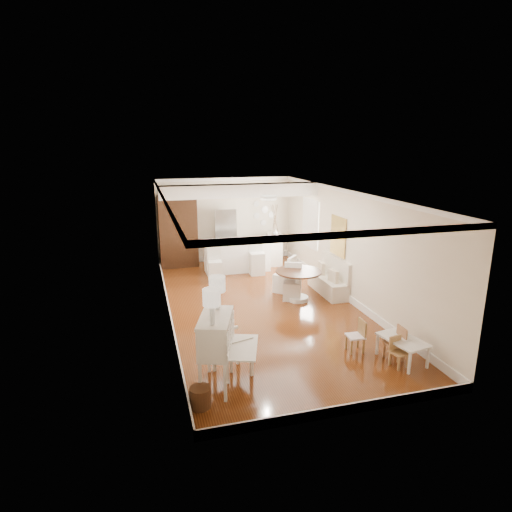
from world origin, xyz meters
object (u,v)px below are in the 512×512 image
secretary_bureau (216,352)px  slip_chair_near (292,282)px  bar_stool_right (257,257)px  pantry_cabinet (178,232)px  wicker_basket (200,397)px  sideboard (275,249)px  breakfast_counter (237,255)px  gustavian_armchair (232,345)px  bar_stool_left (215,265)px  kids_chair_c (399,352)px  slip_chair_far (284,274)px  kids_table (402,350)px  kids_chair_a (394,343)px  dining_table (298,286)px  kids_chair_b (355,336)px  fridge (236,236)px

secretary_bureau → slip_chair_near: 4.37m
bar_stool_right → pantry_cabinet: pantry_cabinet is taller
wicker_basket → sideboard: size_ratio=0.32×
breakfast_counter → gustavian_armchair: bearing=-103.7°
wicker_basket → bar_stool_left: (1.30, 6.00, 0.32)m
kids_chair_c → slip_chair_far: bearing=86.2°
kids_chair_c → kids_table: bearing=31.6°
kids_chair_a → breakfast_counter: breakfast_counter is taller
dining_table → sideboard: sideboard is taller
slip_chair_near → breakfast_counter: (-0.81, 2.79, 0.05)m
secretary_bureau → kids_table: secretary_bureau is taller
wicker_basket → bar_stool_right: bar_stool_right is taller
gustavian_armchair → wicker_basket: bearing=124.2°
bar_stool_left → kids_chair_a: bearing=-61.5°
kids_chair_b → fridge: bearing=-170.2°
wicker_basket → dining_table: dining_table is taller
pantry_cabinet → fridge: size_ratio=1.28×
bar_stool_left → wicker_basket: bearing=-97.3°
dining_table → bar_stool_left: 2.75m
kids_chair_c → bar_stool_left: bearing=99.5°
slip_chair_near → pantry_cabinet: 4.66m
kids_table → pantry_cabinet: pantry_cabinet is taller
kids_table → pantry_cabinet: bearing=114.1°
secretary_bureau → dining_table: (2.72, 3.38, -0.23)m
wicker_basket → slip_chair_far: size_ratio=0.33×
kids_chair_b → slip_chair_far: (-0.20, 3.61, 0.18)m
kids_chair_c → sideboard: bearing=77.9°
secretary_bureau → dining_table: bearing=69.2°
kids_chair_b → slip_chair_far: slip_chair_far is taller
kids_table → breakfast_counter: 6.60m
sideboard → kids_chair_a: bearing=-75.5°
kids_table → slip_chair_far: bearing=101.3°
dining_table → breakfast_counter: size_ratio=0.57×
secretary_bureau → kids_chair_c: bearing=13.6°
gustavian_armchair → slip_chair_far: gustavian_armchair is taller
kids_chair_a → fridge: size_ratio=0.36×
kids_chair_a → sideboard: size_ratio=0.64×
bar_stool_right → secretary_bureau: bearing=-109.6°
slip_chair_far → bar_stool_right: 1.74m
secretary_bureau → kids_chair_b: (2.80, 0.50, -0.30)m
kids_table → slip_chair_far: size_ratio=0.89×
slip_chair_far → breakfast_counter: breakfast_counter is taller
kids_chair_a → kids_chair_b: 0.73m
dining_table → bar_stool_right: (-0.42, 2.45, 0.15)m
secretary_bureau → slip_chair_far: size_ratio=1.24×
slip_chair_far → pantry_cabinet: size_ratio=0.43×
secretary_bureau → breakfast_counter: size_ratio=0.61×
gustavian_armchair → bar_stool_left: size_ratio=1.11×
gustavian_armchair → dining_table: (2.38, 3.06, -0.14)m
slip_chair_near → pantry_cabinet: size_ratio=0.40×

